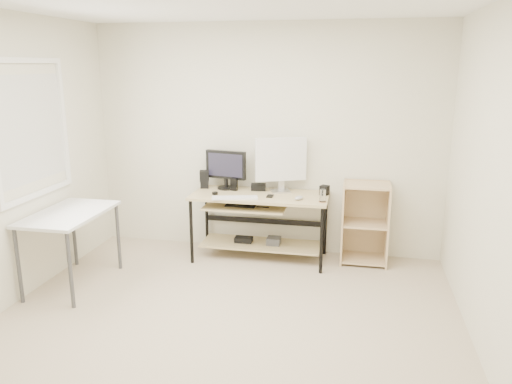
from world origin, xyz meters
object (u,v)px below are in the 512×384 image
object	(u,v)px
desk	(258,212)
black_monitor	(226,167)
audio_controller	(234,184)
shelf_unit	(365,222)
side_table	(69,220)
white_imac	(281,161)

from	to	relation	value
desk	black_monitor	size ratio (longest dim) A/B	3.11
desk	audio_controller	xyz separation A→B (m)	(-0.29, 0.10, 0.28)
shelf_unit	black_monitor	bearing A→B (deg)	179.63
audio_controller	black_monitor	bearing A→B (deg)	161.51
black_monitor	audio_controller	size ratio (longest dim) A/B	3.31
side_table	audio_controller	distance (m)	1.80
desk	audio_controller	world-z (taller)	audio_controller
white_imac	side_table	bearing A→B (deg)	-169.74
side_table	shelf_unit	distance (m)	3.09
desk	side_table	distance (m)	1.97
black_monitor	white_imac	world-z (taller)	white_imac
white_imac	audio_controller	size ratio (longest dim) A/B	4.20
side_table	shelf_unit	size ratio (longest dim) A/B	1.11
side_table	white_imac	xyz separation A→B (m)	(1.88, 1.21, 0.43)
black_monitor	audio_controller	distance (m)	0.22
shelf_unit	white_imac	world-z (taller)	white_imac
shelf_unit	white_imac	xyz separation A→B (m)	(-0.95, -0.01, 0.65)
shelf_unit	desk	bearing A→B (deg)	-172.23
desk	shelf_unit	bearing A→B (deg)	7.77
side_table	audio_controller	size ratio (longest dim) A/B	6.87
side_table	black_monitor	distance (m)	1.78
side_table	white_imac	world-z (taller)	white_imac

